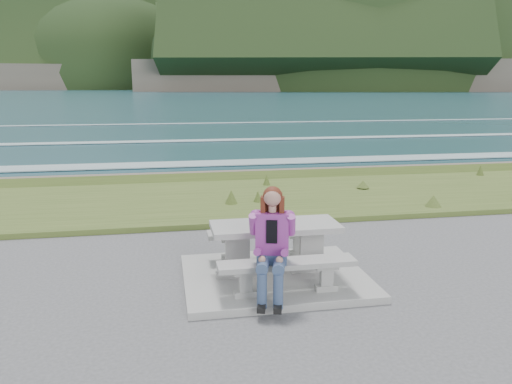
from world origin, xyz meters
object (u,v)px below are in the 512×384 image
(picnic_table, at_px, (275,235))
(bench_seaward, at_px, (265,236))
(bench_landward, at_px, (287,268))
(seated_woman, at_px, (271,260))

(picnic_table, height_order, bench_seaward, picnic_table)
(bench_landward, bearing_deg, bench_seaward, 90.00)
(picnic_table, xyz_separation_m, bench_seaward, (0.00, 0.70, -0.23))
(seated_woman, bearing_deg, picnic_table, 89.88)
(bench_seaward, height_order, seated_woman, seated_woman)
(bench_landward, relative_size, seated_woman, 1.26)
(bench_seaward, distance_m, seated_woman, 1.56)
(picnic_table, distance_m, bench_landward, 0.74)
(seated_woman, bearing_deg, bench_seaward, 96.89)
(picnic_table, bearing_deg, seated_woman, -105.67)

